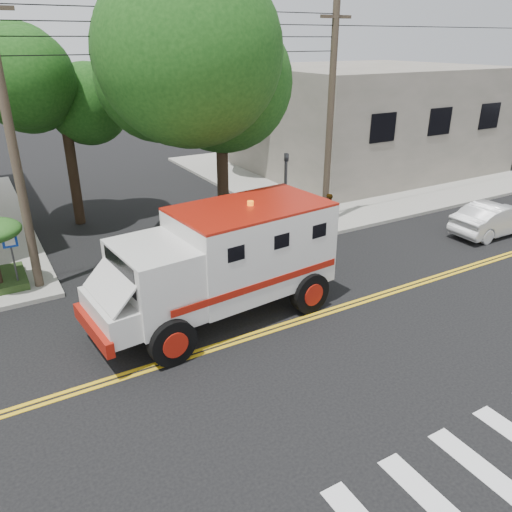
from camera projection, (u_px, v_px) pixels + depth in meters
ground at (280, 327)px, 14.38m from camera, size 100.00×100.00×0.00m
sidewalk_ne at (345, 170)px, 31.26m from camera, size 17.00×17.00×0.15m
building_right at (362, 117)px, 31.11m from camera, size 14.00×12.00×6.00m
utility_pole_left at (14, 154)px, 14.77m from camera, size 0.28×0.28×9.00m
utility_pole_right at (330, 122)px, 20.39m from camera, size 0.28×0.28×9.00m
tree_main at (234, 52)px, 17.31m from camera, size 6.08×5.70×9.85m
tree_left at (70, 90)px, 20.20m from camera, size 4.48×4.20×7.70m
tree_right at (264, 68)px, 28.51m from camera, size 4.80×4.50×8.20m
traffic_signal at (285, 188)px, 19.68m from camera, size 0.15×0.18×3.60m
accessibility_sign at (12, 253)px, 15.88m from camera, size 0.45×0.10×2.02m
armored_truck at (224, 258)px, 14.29m from camera, size 7.41×3.47×3.27m
parked_sedan at (495, 219)px, 20.98m from camera, size 4.16×1.47×1.37m
pedestrian_a at (327, 211)px, 21.08m from camera, size 0.67×0.57×1.56m
pedestrian_b at (349, 177)px, 25.97m from camera, size 0.85×0.66×1.73m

